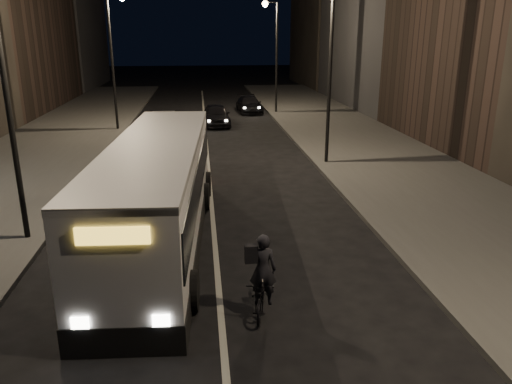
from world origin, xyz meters
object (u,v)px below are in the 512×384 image
object	(u,v)px
streetlight_left_near	(11,58)
streetlight_left_far	(115,44)
car_far	(249,105)
streetlight_right_far	(273,42)
city_bus	(158,188)
car_near	(216,115)
cyclist_on_bicycle	(262,287)
car_mid	(164,121)
streetlight_right_mid	(325,48)

from	to	relation	value
streetlight_left_near	streetlight_left_far	xyz separation A→B (m)	(0.00, 18.00, 0.00)
car_far	streetlight_right_far	bearing A→B (deg)	-31.34
city_bus	car_far	world-z (taller)	city_bus
city_bus	car_near	bearing A→B (deg)	86.42
cyclist_on_bicycle	car_far	distance (m)	29.84
car_near	car_mid	distance (m)	3.85
streetlight_left_far	city_bus	bearing A→B (deg)	-78.56
car_near	car_mid	xyz separation A→B (m)	(-3.39, -1.81, -0.05)
streetlight_right_mid	streetlight_right_far	size ratio (longest dim) A/B	1.00
car_mid	streetlight_right_far	bearing A→B (deg)	-143.94
streetlight_left_far	cyclist_on_bicycle	distance (m)	24.10
streetlight_left_near	car_far	size ratio (longest dim) A/B	1.90
streetlight_left_near	car_mid	world-z (taller)	streetlight_left_near
streetlight_right_far	cyclist_on_bicycle	xyz separation A→B (m)	(-4.41, -28.80, -4.71)
streetlight_left_far	car_mid	world-z (taller)	streetlight_left_far
streetlight_right_mid	streetlight_left_near	distance (m)	13.33
streetlight_right_far	car_mid	bearing A→B (deg)	-140.64
streetlight_left_far	city_bus	size ratio (longest dim) A/B	0.70
streetlight_right_mid	city_bus	xyz separation A→B (m)	(-6.93, -8.44, -3.69)
streetlight_right_mid	car_mid	size ratio (longest dim) A/B	2.01
streetlight_left_near	car_mid	xyz separation A→B (m)	(2.74, 17.50, -4.70)
cyclist_on_bicycle	car_near	bearing A→B (deg)	101.21
streetlight_right_far	car_near	xyz separation A→B (m)	(-4.53, -4.68, -4.65)
streetlight_right_far	streetlight_right_mid	bearing A→B (deg)	-90.00
city_bus	cyclist_on_bicycle	xyz separation A→B (m)	(2.52, -4.36, -1.02)
car_near	car_mid	world-z (taller)	car_near
streetlight_right_mid	city_bus	size ratio (longest dim) A/B	0.70
car_mid	car_near	bearing A→B (deg)	-155.14
car_mid	car_far	distance (m)	9.66
streetlight_left_near	streetlight_right_mid	bearing A→B (deg)	36.88
car_near	car_mid	bearing A→B (deg)	-154.40
streetlight_left_far	city_bus	distance (m)	19.17
cyclist_on_bicycle	car_far	world-z (taller)	cyclist_on_bicycle
car_near	car_far	bearing A→B (deg)	60.91
streetlight_right_mid	streetlight_right_far	bearing A→B (deg)	90.00
streetlight_right_far	car_far	world-z (taller)	streetlight_right_far
car_mid	streetlight_right_mid	bearing A→B (deg)	126.53
streetlight_left_far	car_far	distance (m)	12.26
streetlight_left_near	city_bus	world-z (taller)	streetlight_left_near
streetlight_left_far	city_bus	xyz separation A→B (m)	(3.73, -18.44, -3.69)
city_bus	car_near	size ratio (longest dim) A/B	2.75
city_bus	streetlight_right_mid	bearing A→B (deg)	53.94
cyclist_on_bicycle	car_near	world-z (taller)	cyclist_on_bicycle
streetlight_right_far	streetlight_left_far	xyz separation A→B (m)	(-10.66, -6.00, 0.00)
streetlight_left_near	streetlight_left_far	world-z (taller)	same
streetlight_right_far	car_mid	world-z (taller)	streetlight_right_far
city_bus	car_mid	distance (m)	17.99
streetlight_right_far	streetlight_left_far	bearing A→B (deg)	-150.64
car_near	car_mid	size ratio (longest dim) A/B	1.04
streetlight_right_far	cyclist_on_bicycle	bearing A→B (deg)	-98.71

